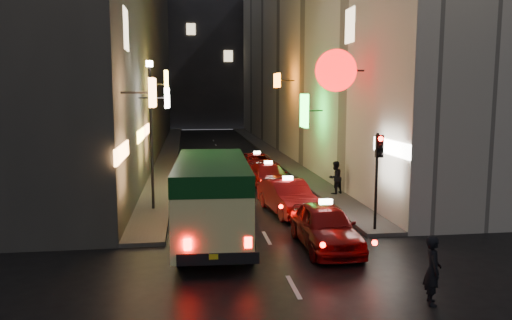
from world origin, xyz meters
name	(u,v)px	position (x,y,z in m)	size (l,w,h in m)	color
building_left	(120,43)	(-8.00, 33.99, 9.00)	(7.45, 52.16, 18.00)	#393633
building_right	(313,46)	(8.00, 33.99, 9.00)	(8.17, 52.00, 18.00)	#B1ACA2
building_far	(205,51)	(0.00, 66.00, 11.00)	(30.00, 10.00, 22.00)	#343439
sidewalk_left	(169,152)	(-4.25, 34.00, 0.07)	(1.50, 52.00, 0.15)	#454240
sidewalk_right	(269,151)	(4.25, 34.00, 0.07)	(1.50, 52.00, 0.15)	#454240
minibus	(212,191)	(-1.92, 8.13, 1.80)	(2.61, 6.71, 2.85)	#F7F69A
taxi_near	(325,222)	(1.73, 7.16, 0.85)	(2.24, 5.36, 1.87)	maroon
taxi_second	(288,194)	(1.44, 11.96, 0.83)	(2.87, 5.47, 1.83)	maroon
taxi_third	(268,174)	(1.52, 17.48, 0.77)	(2.52, 5.04, 1.71)	maroon
taxi_far	(257,162)	(1.58, 22.28, 0.74)	(2.44, 4.85, 1.65)	maroon
pedestrian_crossing	(433,266)	(3.08, 2.53, 0.95)	(0.63, 0.40, 1.90)	black
pedestrian_sidewalk	(335,175)	(4.41, 14.96, 1.06)	(0.68, 0.43, 1.82)	black
traffic_light	(378,160)	(4.00, 8.47, 2.69)	(0.26, 0.43, 3.50)	black
lamp_post	(151,125)	(-4.20, 13.00, 3.72)	(0.28, 0.28, 6.22)	black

